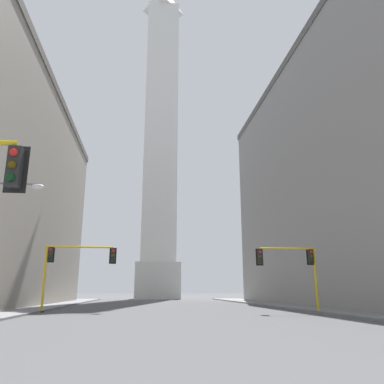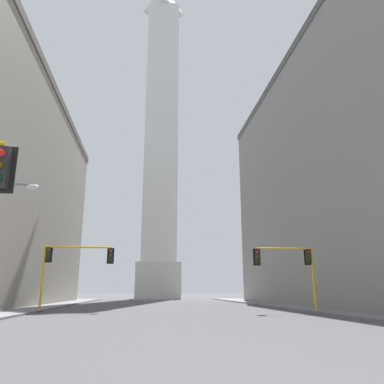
% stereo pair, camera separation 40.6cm
% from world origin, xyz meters
% --- Properties ---
extents(sidewalk_right, '(5.00, 89.00, 0.15)m').
position_xyz_m(sidewalk_right, '(13.05, 26.70, 0.07)').
color(sidewalk_right, slate).
rests_on(sidewalk_right, ground_plane).
extents(obelisk, '(8.71, 8.71, 74.00)m').
position_xyz_m(obelisk, '(0.00, 74.17, 35.32)').
color(obelisk, silver).
rests_on(obelisk, ground_plane).
extents(traffic_light_mid_left, '(5.76, 0.53, 5.24)m').
position_xyz_m(traffic_light_mid_left, '(-8.58, 29.74, 4.02)').
color(traffic_light_mid_left, yellow).
rests_on(traffic_light_mid_left, ground_plane).
extents(traffic_light_mid_right, '(4.95, 0.52, 4.99)m').
position_xyz_m(traffic_light_mid_right, '(9.14, 26.52, 3.79)').
color(traffic_light_mid_right, yellow).
rests_on(traffic_light_mid_right, ground_plane).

